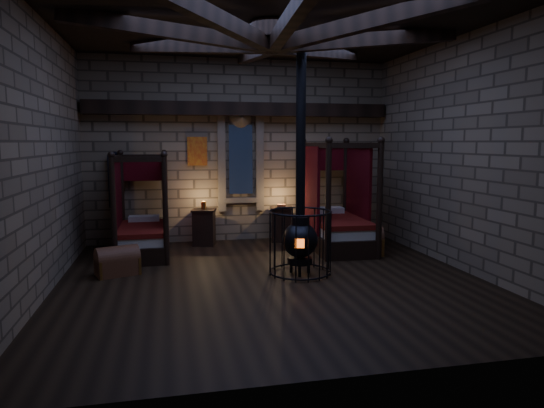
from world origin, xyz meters
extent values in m
cube|color=black|center=(0.00, 0.00, 0.00)|extent=(7.00, 7.00, 0.01)
cube|color=#847054|center=(0.00, 3.50, 2.10)|extent=(7.00, 0.02, 4.20)
cube|color=#847054|center=(0.00, -3.50, 2.10)|extent=(7.00, 0.02, 4.20)
cube|color=#847054|center=(-3.50, 0.00, 2.10)|extent=(0.02, 7.00, 4.20)
cube|color=#847054|center=(3.50, 0.00, 2.10)|extent=(0.02, 7.00, 4.20)
cube|color=black|center=(0.00, 0.00, 4.20)|extent=(7.00, 7.00, 0.01)
cube|color=black|center=(0.00, 3.32, 3.05)|extent=(6.86, 0.35, 0.30)
cylinder|color=black|center=(0.00, 0.00, 4.05)|extent=(0.70, 0.70, 0.25)
cube|color=black|center=(0.00, 3.45, 1.90)|extent=(0.55, 0.04, 1.60)
cube|color=maroon|center=(-1.00, 3.46, 2.10)|extent=(0.45, 0.03, 0.65)
cube|color=black|center=(-2.80, 3.34, 1.45)|extent=(0.30, 0.10, 1.15)
cube|color=black|center=(2.80, 3.34, 1.45)|extent=(0.30, 0.10, 1.15)
cube|color=black|center=(-2.20, 2.30, 0.17)|extent=(1.01, 1.93, 0.33)
cube|color=beige|center=(-2.20, 2.30, 0.43)|extent=(0.90, 1.78, 0.20)
cube|color=maroon|center=(-2.20, 2.30, 0.56)|extent=(0.95, 1.82, 0.09)
cube|color=beige|center=(-2.20, 3.01, 0.65)|extent=(0.65, 0.33, 0.13)
cube|color=#58070D|center=(-2.20, 3.26, 1.71)|extent=(1.02, 0.05, 0.51)
cylinder|color=black|center=(-2.66, 1.38, 1.02)|extent=(0.10, 0.10, 2.04)
cylinder|color=black|center=(-2.67, 3.23, 1.02)|extent=(0.10, 0.10, 2.04)
cylinder|color=black|center=(-1.73, 1.38, 1.02)|extent=(0.10, 0.10, 2.04)
cylinder|color=black|center=(-1.74, 3.23, 1.02)|extent=(0.10, 0.10, 2.04)
cube|color=#58070D|center=(-2.69, 2.58, 1.07)|extent=(0.06, 1.39, 1.81)
cube|color=#58070D|center=(-1.71, 2.59, 1.07)|extent=(0.06, 1.39, 1.81)
cube|color=black|center=(1.89, 2.05, 0.19)|extent=(1.21, 2.21, 0.38)
cube|color=beige|center=(1.89, 2.05, 0.48)|extent=(1.08, 2.04, 0.23)
cube|color=maroon|center=(1.89, 2.05, 0.63)|extent=(1.14, 2.09, 0.10)
cube|color=beige|center=(1.92, 2.84, 0.73)|extent=(0.74, 0.39, 0.15)
cube|color=#58070D|center=(1.93, 3.12, 1.93)|extent=(1.15, 0.10, 0.57)
cylinder|color=black|center=(1.33, 1.03, 1.15)|extent=(0.11, 0.11, 2.30)
cylinder|color=black|center=(1.41, 3.11, 1.15)|extent=(0.11, 0.11, 2.30)
cylinder|color=black|center=(2.37, 0.99, 1.15)|extent=(0.11, 0.11, 2.30)
cylinder|color=black|center=(2.45, 3.07, 1.15)|extent=(0.11, 0.11, 2.30)
cube|color=#58070D|center=(1.35, 2.38, 1.20)|extent=(0.12, 1.57, 2.03)
cube|color=#58070D|center=(2.45, 2.34, 1.20)|extent=(0.12, 1.57, 2.03)
cube|color=brown|center=(-2.57, 0.87, 0.15)|extent=(0.81, 0.65, 0.29)
cylinder|color=brown|center=(-2.57, 0.87, 0.29)|extent=(0.81, 0.65, 0.43)
cube|color=#AB7B34|center=(-2.88, 0.76, 0.15)|extent=(0.19, 0.44, 0.31)
cube|color=#AB7B34|center=(-2.26, 0.98, 0.15)|extent=(0.19, 0.44, 0.31)
cube|color=brown|center=(2.21, 1.45, 0.17)|extent=(0.92, 0.66, 0.35)
cylinder|color=brown|center=(2.21, 1.45, 0.35)|extent=(0.92, 0.66, 0.51)
cube|color=#AB7B34|center=(1.82, 1.52, 0.17)|extent=(0.15, 0.53, 0.37)
cube|color=#AB7B34|center=(2.59, 1.38, 0.17)|extent=(0.15, 0.53, 0.37)
cube|color=black|center=(-0.91, 3.05, 0.39)|extent=(0.55, 0.54, 0.77)
cube|color=black|center=(-0.91, 3.05, 0.79)|extent=(0.60, 0.59, 0.04)
cylinder|color=#AB7B34|center=(-0.91, 3.05, 0.90)|extent=(0.11, 0.11, 0.18)
cube|color=black|center=(0.89, 3.10, 0.38)|extent=(0.53, 0.52, 0.76)
cube|color=black|center=(0.89, 3.10, 0.78)|extent=(0.58, 0.57, 0.04)
cube|color=brown|center=(0.89, 3.10, 0.85)|extent=(0.22, 0.18, 0.05)
cylinder|color=black|center=(0.56, 0.26, 0.24)|extent=(0.44, 0.44, 0.11)
sphere|color=black|center=(0.56, 0.26, 0.61)|extent=(0.62, 0.62, 0.62)
cylinder|color=black|center=(0.56, 0.26, 0.94)|extent=(0.31, 0.31, 0.16)
cube|color=#FF5914|center=(0.47, -0.03, 0.61)|extent=(0.16, 0.06, 0.16)
cylinder|color=black|center=(0.56, 0.26, 2.52)|extent=(0.17, 0.17, 3.05)
torus|color=black|center=(0.56, 0.26, 0.04)|extent=(1.10, 1.10, 0.03)
torus|color=black|center=(0.56, 0.26, 1.11)|extent=(1.10, 1.10, 0.03)
camera|label=1|loc=(-1.67, -7.76, 2.31)|focal=32.00mm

